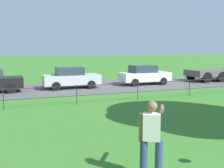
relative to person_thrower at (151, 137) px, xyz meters
The scene contains 5 objects.
street_strip 14.71m from the person_thrower, 82.00° to the left, with size 80.00×7.13×0.01m, color #565454.
park_fence 8.44m from the person_thrower, 75.99° to the left, with size 30.88×0.04×1.00m.
person_thrower is the anchor object (origin of this frame).
car_silver_far_left 14.04m from the person_thrower, 84.71° to the left, with size 4.02×1.85×1.54m.
car_white_right 15.70m from the person_thrower, 62.74° to the left, with size 4.00×1.82×1.54m.
Camera 1 is at (-4.72, -0.10, 2.74)m, focal length 42.25 mm.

